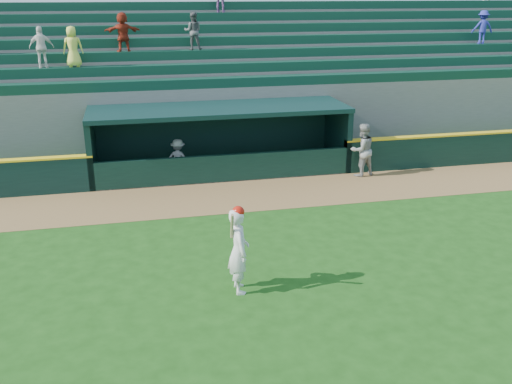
{
  "coord_description": "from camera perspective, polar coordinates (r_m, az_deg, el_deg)",
  "views": [
    {
      "loc": [
        -3.19,
        -12.59,
        6.46
      ],
      "look_at": [
        0.0,
        1.6,
        1.3
      ],
      "focal_mm": 40.0,
      "sensor_mm": 36.0,
      "label": 1
    }
  ],
  "objects": [
    {
      "name": "dugout",
      "position": [
        21.46,
        -3.77,
        5.74
      ],
      "size": [
        9.4,
        2.8,
        2.46
      ],
      "color": "slate",
      "rests_on": "ground"
    },
    {
      "name": "batter_at_plate",
      "position": [
        12.74,
        -1.75,
        -5.76
      ],
      "size": [
        0.5,
        0.85,
        2.07
      ],
      "color": "silver",
      "rests_on": "ground"
    },
    {
      "name": "ground",
      "position": [
        14.51,
        1.4,
        -6.92
      ],
      "size": [
        120.0,
        120.0,
        0.0
      ],
      "primitive_type": "plane",
      "color": "#194511",
      "rests_on": "ground"
    },
    {
      "name": "stands",
      "position": [
        25.68,
        -5.51,
        10.36
      ],
      "size": [
        34.5,
        6.26,
        7.56
      ],
      "color": "slate",
      "rests_on": "ground"
    },
    {
      "name": "dugout_player_front",
      "position": [
        21.14,
        10.56,
        4.16
      ],
      "size": [
        1.09,
        0.94,
        1.95
      ],
      "primitive_type": "imported",
      "rotation": [
        0.0,
        0.0,
        3.38
      ],
      "color": "gray",
      "rests_on": "ground"
    },
    {
      "name": "dugout_player_inside",
      "position": [
        20.78,
        -7.78,
        3.32
      ],
      "size": [
        1.07,
        0.87,
        1.44
      ],
      "primitive_type": "imported",
      "rotation": [
        0.0,
        0.0,
        2.72
      ],
      "color": "gray",
      "rests_on": "ground"
    },
    {
      "name": "warning_track",
      "position": [
        18.92,
        -2.19,
        -0.43
      ],
      "size": [
        40.0,
        3.0,
        0.01
      ],
      "primitive_type": "cube",
      "color": "brown",
      "rests_on": "ground"
    }
  ]
}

